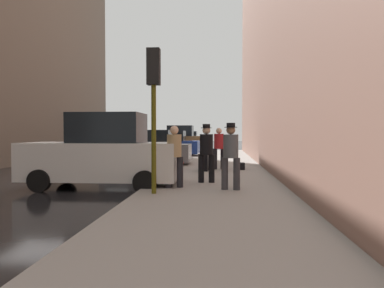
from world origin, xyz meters
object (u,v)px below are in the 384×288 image
(pedestrian_in_tan_coat, at_px, (174,153))
(rolling_suitcase, at_px, (204,162))
(parked_blue_sedan, at_px, (168,145))
(parked_silver_sedan, at_px, (186,141))
(parked_bronze_suv, at_px, (179,140))
(traffic_light, at_px, (154,89))
(pedestrian_in_red_jacket, at_px, (219,146))
(parked_white_van, at_px, (103,154))
(parked_gray_coupe, at_px, (148,149))
(fire_hydrant, at_px, (178,161))
(duffel_bag, at_px, (241,166))
(pedestrian_with_beanie, at_px, (231,153))
(pedestrian_with_fedora, at_px, (206,150))

(pedestrian_in_tan_coat, xyz_separation_m, rolling_suitcase, (0.61, 4.53, -0.61))
(parked_blue_sedan, relative_size, pedestrian_in_tan_coat, 2.49)
(parked_blue_sedan, relative_size, parked_silver_sedan, 1.01)
(parked_bronze_suv, distance_m, traffic_light, 22.12)
(traffic_light, relative_size, pedestrian_in_red_jacket, 2.11)
(traffic_light, height_order, pedestrian_in_red_jacket, traffic_light)
(parked_white_van, distance_m, parked_gray_coupe, 6.92)
(parked_gray_coupe, xyz_separation_m, rolling_suitcase, (2.85, -3.10, -0.36))
(fire_hydrant, height_order, traffic_light, traffic_light)
(pedestrian_in_red_jacket, bearing_deg, pedestrian_in_tan_coat, -102.91)
(parked_gray_coupe, bearing_deg, duffel_bag, -29.47)
(pedestrian_in_tan_coat, relative_size, rolling_suitcase, 1.64)
(rolling_suitcase, bearing_deg, fire_hydrant, 166.23)
(parked_blue_sedan, xyz_separation_m, fire_hydrant, (1.80, -9.95, -0.35))
(parked_bronze_suv, relative_size, traffic_light, 1.29)
(pedestrian_with_beanie, xyz_separation_m, rolling_suitcase, (-0.94, 4.81, -0.65))
(traffic_light, height_order, pedestrian_with_beanie, traffic_light)
(fire_hydrant, xyz_separation_m, pedestrian_with_fedora, (1.28, -3.68, 0.64))
(parked_blue_sedan, height_order, pedestrian_with_fedora, pedestrian_with_fedora)
(fire_hydrant, relative_size, pedestrian_with_fedora, 0.40)
(parked_bronze_suv, xyz_separation_m, traffic_light, (1.85, -21.97, 1.73))
(parked_bronze_suv, distance_m, fire_hydrant, 16.26)
(duffel_bag, bearing_deg, pedestrian_in_red_jacket, 175.34)
(parked_blue_sedan, relative_size, pedestrian_in_red_jacket, 2.49)
(parked_silver_sedan, relative_size, traffic_light, 1.17)
(parked_gray_coupe, xyz_separation_m, parked_bronze_suv, (-0.00, 13.30, 0.18))
(parked_bronze_suv, height_order, fire_hydrant, parked_bronze_suv)
(parked_white_van, xyz_separation_m, parked_blue_sedan, (0.00, 14.02, -0.18))
(rolling_suitcase, bearing_deg, parked_white_van, -126.74)
(pedestrian_with_fedora, relative_size, duffel_bag, 4.04)
(parked_silver_sedan, xyz_separation_m, pedestrian_with_fedora, (3.08, -26.28, 0.29))
(fire_hydrant, bearing_deg, pedestrian_with_fedora, -70.85)
(pedestrian_in_tan_coat, height_order, pedestrian_with_beanie, pedestrian_with_beanie)
(traffic_light, distance_m, pedestrian_with_fedora, 2.96)
(parked_gray_coupe, xyz_separation_m, fire_hydrant, (1.80, -2.85, -0.35))
(pedestrian_in_red_jacket, height_order, pedestrian_with_fedora, pedestrian_with_fedora)
(parked_white_van, distance_m, pedestrian_with_beanie, 3.91)
(parked_gray_coupe, height_order, fire_hydrant, parked_gray_coupe)
(fire_hydrant, xyz_separation_m, pedestrian_in_red_jacket, (1.64, 0.47, 0.61))
(parked_silver_sedan, relative_size, pedestrian_in_tan_coat, 2.46)
(traffic_light, xyz_separation_m, pedestrian_with_beanie, (1.93, 0.76, -1.62))
(parked_blue_sedan, xyz_separation_m, parked_silver_sedan, (0.00, 12.65, 0.00))
(parked_silver_sedan, distance_m, pedestrian_with_fedora, 26.46)
(parked_white_van, relative_size, traffic_light, 1.28)
(parked_white_van, height_order, pedestrian_with_beanie, parked_white_van)
(parked_gray_coupe, distance_m, rolling_suitcase, 4.23)
(pedestrian_in_tan_coat, distance_m, pedestrian_with_fedora, 1.39)
(parked_gray_coupe, bearing_deg, traffic_light, -77.94)
(parked_white_van, distance_m, pedestrian_with_fedora, 3.11)
(parked_white_van, relative_size, pedestrian_in_red_jacket, 2.69)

